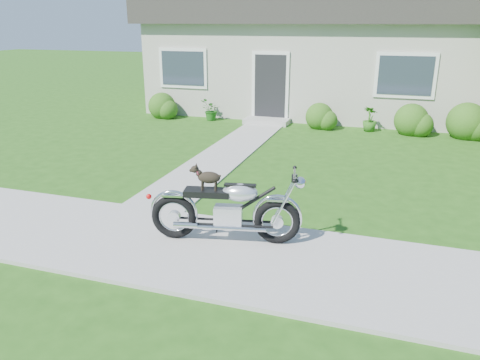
{
  "coord_description": "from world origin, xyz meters",
  "views": [
    {
      "loc": [
        2.29,
        -5.49,
        3.08
      ],
      "look_at": [
        0.14,
        1.0,
        0.75
      ],
      "focal_mm": 35.0,
      "sensor_mm": 36.0,
      "label": 1
    }
  ],
  "objects_px": {
    "potted_plant_left": "(211,110)",
    "motorcycle_with_dog": "(228,209)",
    "potted_plant_right": "(370,119)",
    "house": "(333,48)"
  },
  "relations": [
    {
      "from": "potted_plant_left",
      "to": "motorcycle_with_dog",
      "type": "xyz_separation_m",
      "value": [
        3.55,
        -8.23,
        0.2
      ]
    },
    {
      "from": "potted_plant_left",
      "to": "potted_plant_right",
      "type": "relative_size",
      "value": 0.92
    },
    {
      "from": "potted_plant_left",
      "to": "motorcycle_with_dog",
      "type": "height_order",
      "value": "motorcycle_with_dog"
    },
    {
      "from": "house",
      "to": "potted_plant_left",
      "type": "distance_m",
      "value": 5.15
    },
    {
      "from": "house",
      "to": "motorcycle_with_dog",
      "type": "relative_size",
      "value": 5.72
    },
    {
      "from": "potted_plant_right",
      "to": "motorcycle_with_dog",
      "type": "xyz_separation_m",
      "value": [
        -1.47,
        -8.23,
        0.17
      ]
    },
    {
      "from": "potted_plant_right",
      "to": "potted_plant_left",
      "type": "bearing_deg",
      "value": 180.0
    },
    {
      "from": "potted_plant_left",
      "to": "potted_plant_right",
      "type": "height_order",
      "value": "potted_plant_right"
    },
    {
      "from": "motorcycle_with_dog",
      "to": "potted_plant_right",
      "type": "bearing_deg",
      "value": 68.25
    },
    {
      "from": "potted_plant_right",
      "to": "motorcycle_with_dog",
      "type": "relative_size",
      "value": 0.33
    }
  ]
}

